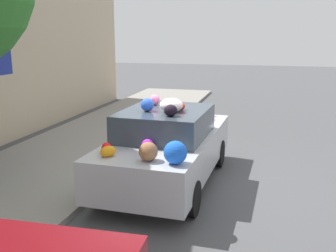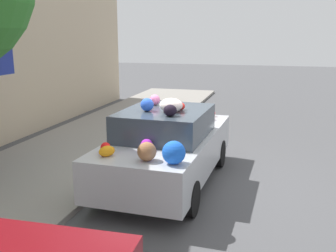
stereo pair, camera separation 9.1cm
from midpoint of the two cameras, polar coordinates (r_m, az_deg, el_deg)
The scene contains 4 objects.
ground_plane at distance 7.56m, azimuth 0.16°, elevation -8.26°, with size 60.00×60.00×0.00m, color #4C4C4F.
sidewalk_curb at distance 8.59m, azimuth -17.62°, elevation -5.87°, with size 24.00×3.20×0.10m.
fire_hydrant at distance 9.68m, azimuth -5.72°, elevation -0.73°, with size 0.20×0.20×0.70m.
art_car at distance 7.30m, azimuth -0.41°, elevation -2.79°, with size 4.02×1.79×1.69m.
Camera 1 is at (-6.81, -1.75, 2.76)m, focal length 42.00 mm.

